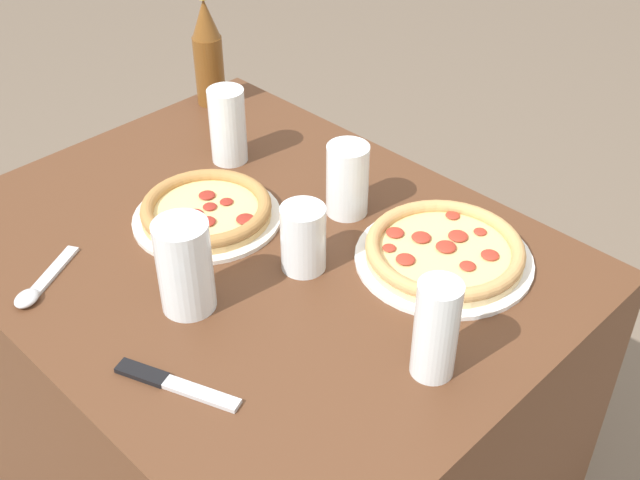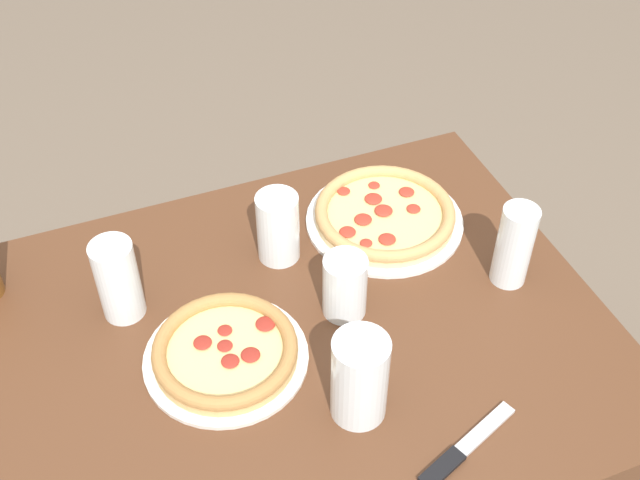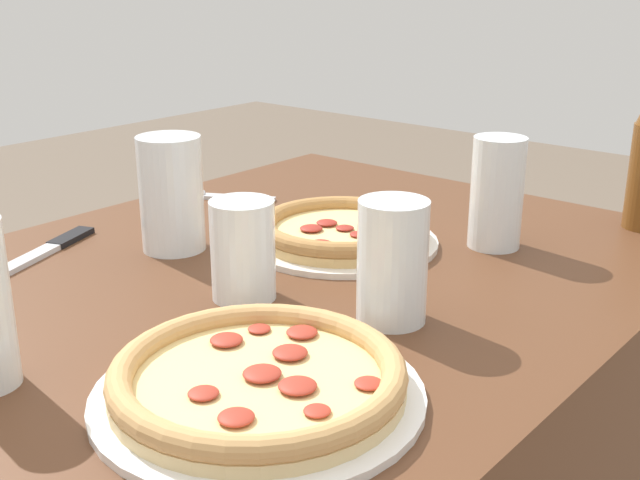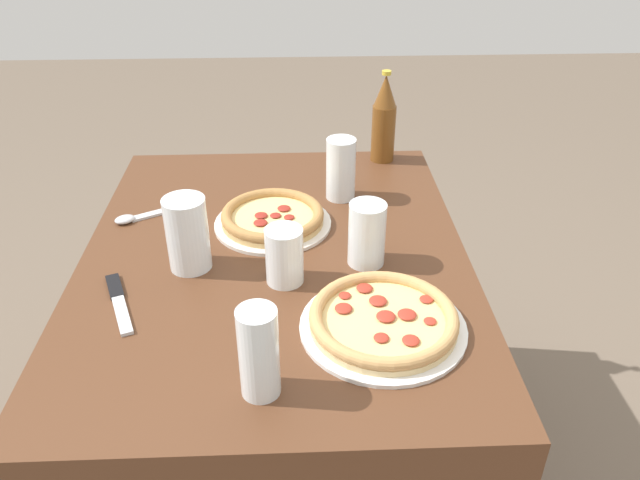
{
  "view_description": "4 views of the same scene",
  "coord_description": "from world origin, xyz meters",
  "px_view_note": "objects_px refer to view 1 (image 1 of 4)",
  "views": [
    {
      "loc": [
        0.83,
        -0.68,
        1.53
      ],
      "look_at": [
        0.1,
        0.06,
        0.74
      ],
      "focal_mm": 45.0,
      "sensor_mm": 36.0,
      "label": 1
    },
    {
      "loc": [
        -0.27,
        -0.79,
        1.72
      ],
      "look_at": [
        0.09,
        0.11,
        0.79
      ],
      "focal_mm": 45.0,
      "sensor_mm": 36.0,
      "label": 2
    },
    {
      "loc": [
        0.69,
        0.63,
        1.06
      ],
      "look_at": [
        0.08,
        0.12,
        0.79
      ],
      "focal_mm": 45.0,
      "sensor_mm": 36.0,
      "label": 3
    },
    {
      "loc": [
        1.09,
        0.05,
        1.41
      ],
      "look_at": [
        0.09,
        0.09,
        0.79
      ],
      "focal_mm": 35.0,
      "sensor_mm": 36.0,
      "label": 4
    }
  ],
  "objects_px": {
    "glass_mango_juice": "(436,331)",
    "knife": "(171,383)",
    "beer_bottle": "(208,53)",
    "pizza_veggie": "(444,252)",
    "pizza_pepperoni": "(207,211)",
    "glass_iced_tea": "(303,241)",
    "glass_red_wine": "(228,129)",
    "glass_cola": "(185,271)",
    "spoon": "(37,287)",
    "glass_lemonade": "(347,183)"
  },
  "relations": [
    {
      "from": "beer_bottle",
      "to": "glass_cola",
      "type": "bearing_deg",
      "value": -42.04
    },
    {
      "from": "spoon",
      "to": "glass_iced_tea",
      "type": "bearing_deg",
      "value": 53.05
    },
    {
      "from": "glass_mango_juice",
      "to": "glass_iced_tea",
      "type": "distance_m",
      "value": 0.3
    },
    {
      "from": "glass_red_wine",
      "to": "glass_cola",
      "type": "bearing_deg",
      "value": -48.45
    },
    {
      "from": "beer_bottle",
      "to": "spoon",
      "type": "xyz_separation_m",
      "value": [
        0.3,
        -0.6,
        -0.11
      ]
    },
    {
      "from": "glass_lemonade",
      "to": "pizza_veggie",
      "type": "bearing_deg",
      "value": 2.26
    },
    {
      "from": "pizza_veggie",
      "to": "beer_bottle",
      "type": "bearing_deg",
      "value": 172.93
    },
    {
      "from": "beer_bottle",
      "to": "knife",
      "type": "bearing_deg",
      "value": -42.92
    },
    {
      "from": "glass_cola",
      "to": "spoon",
      "type": "xyz_separation_m",
      "value": [
        -0.2,
        -0.15,
        -0.06
      ]
    },
    {
      "from": "glass_cola",
      "to": "glass_iced_tea",
      "type": "height_order",
      "value": "glass_cola"
    },
    {
      "from": "glass_mango_juice",
      "to": "spoon",
      "type": "xyz_separation_m",
      "value": [
        -0.55,
        -0.3,
        -0.07
      ]
    },
    {
      "from": "pizza_veggie",
      "to": "beer_bottle",
      "type": "height_order",
      "value": "beer_bottle"
    },
    {
      "from": "beer_bottle",
      "to": "knife",
      "type": "xyz_separation_m",
      "value": [
        0.61,
        -0.57,
        -0.11
      ]
    },
    {
      "from": "pizza_veggie",
      "to": "glass_lemonade",
      "type": "xyz_separation_m",
      "value": [
        -0.21,
        -0.01,
        0.04
      ]
    },
    {
      "from": "glass_lemonade",
      "to": "knife",
      "type": "bearing_deg",
      "value": -76.4
    },
    {
      "from": "glass_red_wine",
      "to": "pizza_veggie",
      "type": "bearing_deg",
      "value": 4.66
    },
    {
      "from": "glass_lemonade",
      "to": "spoon",
      "type": "distance_m",
      "value": 0.54
    },
    {
      "from": "glass_lemonade",
      "to": "glass_iced_tea",
      "type": "relative_size",
      "value": 1.16
    },
    {
      "from": "knife",
      "to": "spoon",
      "type": "relative_size",
      "value": 1.2
    },
    {
      "from": "pizza_veggie",
      "to": "glass_mango_juice",
      "type": "bearing_deg",
      "value": -56.08
    },
    {
      "from": "glass_cola",
      "to": "beer_bottle",
      "type": "height_order",
      "value": "beer_bottle"
    },
    {
      "from": "glass_mango_juice",
      "to": "glass_iced_tea",
      "type": "xyz_separation_m",
      "value": [
        -0.29,
        0.04,
        -0.02
      ]
    },
    {
      "from": "glass_mango_juice",
      "to": "spoon",
      "type": "relative_size",
      "value": 1.0
    },
    {
      "from": "beer_bottle",
      "to": "knife",
      "type": "height_order",
      "value": "beer_bottle"
    },
    {
      "from": "pizza_veggie",
      "to": "glass_iced_tea",
      "type": "xyz_separation_m",
      "value": [
        -0.15,
        -0.17,
        0.03
      ]
    },
    {
      "from": "knife",
      "to": "beer_bottle",
      "type": "bearing_deg",
      "value": 137.08
    },
    {
      "from": "knife",
      "to": "spoon",
      "type": "bearing_deg",
      "value": -174.9
    },
    {
      "from": "pizza_pepperoni",
      "to": "glass_iced_tea",
      "type": "height_order",
      "value": "glass_iced_tea"
    },
    {
      "from": "glass_lemonade",
      "to": "knife",
      "type": "height_order",
      "value": "glass_lemonade"
    },
    {
      "from": "pizza_veggie",
      "to": "pizza_pepperoni",
      "type": "bearing_deg",
      "value": -151.33
    },
    {
      "from": "glass_red_wine",
      "to": "glass_iced_tea",
      "type": "xyz_separation_m",
      "value": [
        0.34,
        -0.13,
        -0.02
      ]
    },
    {
      "from": "pizza_pepperoni",
      "to": "glass_mango_juice",
      "type": "bearing_deg",
      "value": -0.79
    },
    {
      "from": "pizza_pepperoni",
      "to": "pizza_veggie",
      "type": "bearing_deg",
      "value": 28.67
    },
    {
      "from": "pizza_pepperoni",
      "to": "spoon",
      "type": "bearing_deg",
      "value": -97.33
    },
    {
      "from": "glass_iced_tea",
      "to": "beer_bottle",
      "type": "xyz_separation_m",
      "value": [
        -0.56,
        0.26,
        0.06
      ]
    },
    {
      "from": "glass_red_wine",
      "to": "glass_cola",
      "type": "distance_m",
      "value": 0.43
    },
    {
      "from": "glass_lemonade",
      "to": "glass_iced_tea",
      "type": "distance_m",
      "value": 0.17
    },
    {
      "from": "glass_iced_tea",
      "to": "beer_bottle",
      "type": "height_order",
      "value": "beer_bottle"
    },
    {
      "from": "glass_red_wine",
      "to": "glass_lemonade",
      "type": "bearing_deg",
      "value": 6.42
    },
    {
      "from": "glass_cola",
      "to": "glass_red_wine",
      "type": "bearing_deg",
      "value": 131.55
    },
    {
      "from": "pizza_veggie",
      "to": "knife",
      "type": "height_order",
      "value": "pizza_veggie"
    },
    {
      "from": "glass_lemonade",
      "to": "spoon",
      "type": "relative_size",
      "value": 0.86
    },
    {
      "from": "pizza_veggie",
      "to": "glass_lemonade",
      "type": "distance_m",
      "value": 0.22
    },
    {
      "from": "pizza_veggie",
      "to": "knife",
      "type": "relative_size",
      "value": 1.58
    },
    {
      "from": "glass_iced_tea",
      "to": "pizza_veggie",
      "type": "bearing_deg",
      "value": 48.34
    },
    {
      "from": "pizza_veggie",
      "to": "glass_lemonade",
      "type": "relative_size",
      "value": 2.21
    },
    {
      "from": "spoon",
      "to": "pizza_pepperoni",
      "type": "bearing_deg",
      "value": 82.67
    },
    {
      "from": "glass_mango_juice",
      "to": "knife",
      "type": "xyz_separation_m",
      "value": [
        -0.24,
        -0.27,
        -0.07
      ]
    },
    {
      "from": "glass_iced_tea",
      "to": "spoon",
      "type": "relative_size",
      "value": 0.74
    },
    {
      "from": "pizza_veggie",
      "to": "spoon",
      "type": "relative_size",
      "value": 1.89
    }
  ]
}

